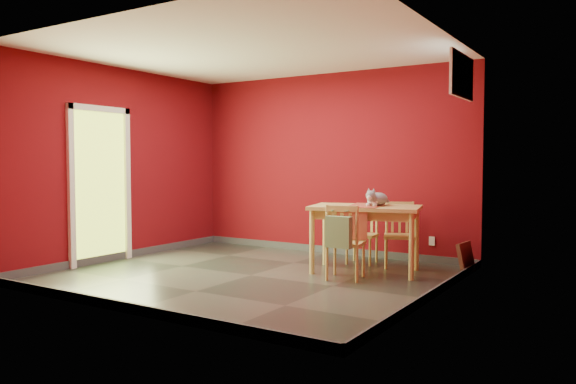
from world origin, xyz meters
The scene contains 13 objects.
ground centered at (0.00, 0.00, 0.00)m, with size 4.50×4.50×0.00m, color #2D342D.
room_shell centered at (0.00, 0.00, 0.05)m, with size 4.50×4.50×4.50m.
doorway centered at (-2.23, -0.40, 1.12)m, with size 0.06×1.01×2.13m.
window centered at (2.23, 1.00, 2.35)m, with size 0.05×0.90×0.50m.
outlet_plate centered at (1.60, 1.99, 0.30)m, with size 0.08×0.01×0.12m, color silver.
dining_table centered at (1.09, 0.92, 0.73)m, with size 1.48×1.07×0.83m.
table_runner centered at (1.09, 0.79, 0.77)m, with size 0.54×0.84×0.39m.
chair_far_left centered at (0.80, 1.50, 0.41)m, with size 0.42×0.42×0.80m.
chair_far_right centered at (1.32, 1.49, 0.43)m, with size 0.51×0.51×0.85m.
chair_near centered at (1.07, 0.38, 0.45)m, with size 0.49×0.49×0.88m.
tote_bag centered at (1.10, 0.17, 0.58)m, with size 0.30×0.18×0.43m.
cat centered at (1.22, 1.00, 0.95)m, with size 0.24×0.46×0.23m, color slate, non-canonical shape.
picture_frame centered at (2.19, 1.48, 0.19)m, with size 0.16×0.40×0.39m.
Camera 1 is at (3.96, -5.48, 1.37)m, focal length 35.00 mm.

